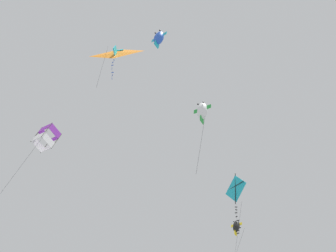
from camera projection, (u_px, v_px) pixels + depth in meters
kite_box_low_drifter at (46, 138)px, 25.86m from camera, size 2.72×2.56×6.28m
kite_delta_mid_left at (116, 53)px, 29.30m from camera, size 2.65×3.35×4.62m
kite_fish_highest at (159, 38)px, 33.64m from camera, size 1.31×1.66×2.46m
kite_diamond_upper_right at (236, 189)px, 28.09m from camera, size 1.28×2.10×6.48m
kite_fish_near_left at (202, 111)px, 22.52m from camera, size 0.97×1.15×5.14m
kite_fish_far_centre at (236, 226)px, 33.54m from camera, size 2.03×2.10×5.85m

